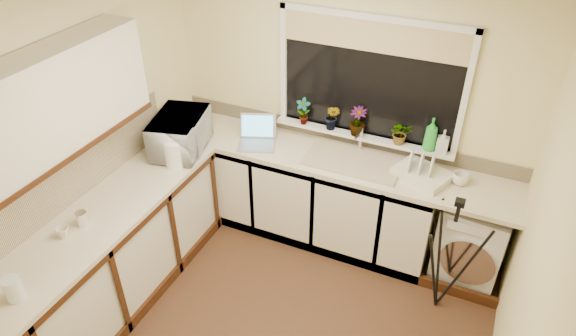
% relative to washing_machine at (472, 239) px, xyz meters
% --- Properties ---
extents(floor, '(3.20, 3.20, 0.00)m').
position_rel_washing_machine_xyz_m(floor, '(-1.29, -1.24, -0.38)').
color(floor, '#4E2D1F').
rests_on(floor, ground).
extents(ceiling, '(3.20, 3.20, 0.00)m').
position_rel_washing_machine_xyz_m(ceiling, '(-1.29, -1.24, 2.07)').
color(ceiling, white).
rests_on(ceiling, ground).
extents(wall_back, '(3.20, 0.00, 3.20)m').
position_rel_washing_machine_xyz_m(wall_back, '(-1.29, 0.26, 0.85)').
color(wall_back, beige).
rests_on(wall_back, ground).
extents(wall_left, '(0.00, 3.00, 3.00)m').
position_rel_washing_machine_xyz_m(wall_left, '(-2.89, -1.24, 0.85)').
color(wall_left, beige).
rests_on(wall_left, ground).
extents(wall_right, '(0.00, 3.00, 3.00)m').
position_rel_washing_machine_xyz_m(wall_right, '(0.31, -1.24, 0.85)').
color(wall_right, beige).
rests_on(wall_right, ground).
extents(base_cabinet_back, '(2.55, 0.60, 0.86)m').
position_rel_washing_machine_xyz_m(base_cabinet_back, '(-1.61, -0.04, 0.05)').
color(base_cabinet_back, silver).
rests_on(base_cabinet_back, floor).
extents(base_cabinet_left, '(0.54, 2.40, 0.86)m').
position_rel_washing_machine_xyz_m(base_cabinet_left, '(-2.59, -1.54, 0.05)').
color(base_cabinet_left, silver).
rests_on(base_cabinet_left, floor).
extents(worktop_back, '(3.20, 0.60, 0.04)m').
position_rel_washing_machine_xyz_m(worktop_back, '(-1.29, -0.04, 0.50)').
color(worktop_back, beige).
rests_on(worktop_back, base_cabinet_back).
extents(worktop_left, '(0.60, 2.40, 0.04)m').
position_rel_washing_machine_xyz_m(worktop_left, '(-2.59, -1.54, 0.50)').
color(worktop_left, beige).
rests_on(worktop_left, base_cabinet_left).
extents(upper_cabinet, '(0.28, 1.90, 0.70)m').
position_rel_washing_machine_xyz_m(upper_cabinet, '(-2.73, -1.69, 1.42)').
color(upper_cabinet, silver).
rests_on(upper_cabinet, wall_left).
extents(splashback_left, '(0.02, 2.40, 0.45)m').
position_rel_washing_machine_xyz_m(splashback_left, '(-2.88, -1.54, 0.75)').
color(splashback_left, beige).
rests_on(splashback_left, wall_left).
extents(splashback_back, '(3.20, 0.02, 0.14)m').
position_rel_washing_machine_xyz_m(splashback_back, '(-1.29, 0.25, 0.59)').
color(splashback_back, beige).
rests_on(splashback_back, wall_back).
extents(window_glass, '(1.50, 0.02, 1.00)m').
position_rel_washing_machine_xyz_m(window_glass, '(-1.09, 0.25, 1.17)').
color(window_glass, black).
rests_on(window_glass, wall_back).
extents(window_blind, '(1.50, 0.02, 0.25)m').
position_rel_washing_machine_xyz_m(window_blind, '(-1.09, 0.22, 1.55)').
color(window_blind, tan).
rests_on(window_blind, wall_back).
extents(windowsill, '(1.60, 0.14, 0.03)m').
position_rel_washing_machine_xyz_m(windowsill, '(-1.09, 0.19, 0.66)').
color(windowsill, white).
rests_on(windowsill, wall_back).
extents(sink, '(0.82, 0.46, 0.03)m').
position_rel_washing_machine_xyz_m(sink, '(-1.09, -0.04, 0.54)').
color(sink, tan).
rests_on(sink, worktop_back).
extents(faucet, '(0.03, 0.03, 0.24)m').
position_rel_washing_machine_xyz_m(faucet, '(-1.09, 0.14, 0.64)').
color(faucet, silver).
rests_on(faucet, worktop_back).
extents(washing_machine, '(0.58, 0.57, 0.76)m').
position_rel_washing_machine_xyz_m(washing_machine, '(0.00, 0.00, 0.00)').
color(washing_machine, silver).
rests_on(washing_machine, floor).
extents(laptop, '(0.42, 0.42, 0.23)m').
position_rel_washing_machine_xyz_m(laptop, '(-1.99, -0.08, 0.58)').
color(laptop, '#98989F').
rests_on(laptop, worktop_back).
extents(kettle, '(0.17, 0.17, 0.22)m').
position_rel_washing_machine_xyz_m(kettle, '(-2.45, -0.70, 0.63)').
color(kettle, white).
rests_on(kettle, worktop_left).
extents(dish_rack, '(0.52, 0.46, 0.06)m').
position_rel_washing_machine_xyz_m(dish_rack, '(-0.50, -0.03, 0.55)').
color(dish_rack, beige).
rests_on(dish_rack, worktop_back).
extents(tripod, '(0.54, 0.54, 1.10)m').
position_rel_washing_machine_xyz_m(tripod, '(-0.16, -0.49, 0.17)').
color(tripod, black).
rests_on(tripod, floor).
extents(glass_jug, '(0.11, 0.11, 0.16)m').
position_rel_washing_machine_xyz_m(glass_jug, '(-2.50, -2.33, 0.60)').
color(glass_jug, silver).
rests_on(glass_jug, worktop_left).
extents(steel_jar, '(0.08, 0.08, 0.11)m').
position_rel_washing_machine_xyz_m(steel_jar, '(-2.62, -1.63, 0.58)').
color(steel_jar, white).
rests_on(steel_jar, worktop_left).
extents(microwave, '(0.54, 0.68, 0.33)m').
position_rel_washing_machine_xyz_m(microwave, '(-2.55, -0.47, 0.69)').
color(microwave, white).
rests_on(microwave, worktop_left).
extents(plant_a, '(0.15, 0.11, 0.25)m').
position_rel_washing_machine_xyz_m(plant_a, '(-1.64, 0.15, 0.80)').
color(plant_a, '#999999').
rests_on(plant_a, windowsill).
extents(plant_b, '(0.15, 0.13, 0.24)m').
position_rel_washing_machine_xyz_m(plant_b, '(-1.37, 0.16, 0.79)').
color(plant_b, '#999999').
rests_on(plant_b, windowsill).
extents(plant_c, '(0.17, 0.17, 0.26)m').
position_rel_washing_machine_xyz_m(plant_c, '(-1.14, 0.17, 0.80)').
color(plant_c, '#999999').
rests_on(plant_c, windowsill).
extents(plant_d, '(0.23, 0.22, 0.20)m').
position_rel_washing_machine_xyz_m(plant_d, '(-0.76, 0.18, 0.77)').
color(plant_d, '#999999').
rests_on(plant_d, windowsill).
extents(soap_bottle_green, '(0.12, 0.12, 0.29)m').
position_rel_washing_machine_xyz_m(soap_bottle_green, '(-0.51, 0.18, 0.82)').
color(soap_bottle_green, green).
rests_on(soap_bottle_green, windowsill).
extents(soap_bottle_clear, '(0.10, 0.10, 0.20)m').
position_rel_washing_machine_xyz_m(soap_bottle_clear, '(-0.41, 0.18, 0.77)').
color(soap_bottle_clear, '#999999').
rests_on(soap_bottle_clear, windowsill).
extents(cup_back, '(0.15, 0.15, 0.10)m').
position_rel_washing_machine_xyz_m(cup_back, '(-0.21, 0.00, 0.57)').
color(cup_back, white).
rests_on(cup_back, worktop_back).
extents(cup_left, '(0.11, 0.11, 0.08)m').
position_rel_washing_machine_xyz_m(cup_left, '(-2.65, -1.79, 0.56)').
color(cup_left, beige).
rests_on(cup_left, worktop_left).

